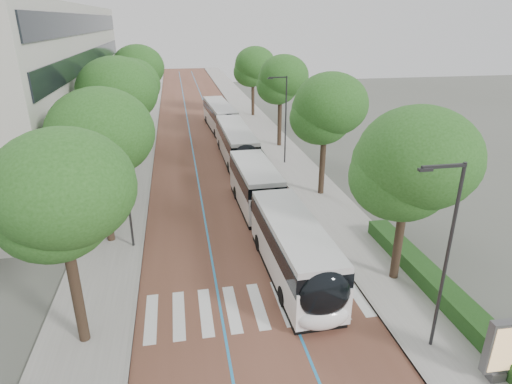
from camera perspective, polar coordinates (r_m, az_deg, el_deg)
ground at (r=20.39m, az=0.24°, el=-16.67°), size 160.00×160.00×0.00m
road at (r=57.15m, az=-7.40°, el=8.95°), size 11.00×140.00×0.02m
sidewalk_left at (r=57.23m, az=-14.99°, el=8.47°), size 4.00×140.00×0.12m
sidewalk_right at (r=58.01m, az=0.11°, el=9.38°), size 4.00×140.00×0.12m
kerb_left at (r=57.11m, az=-13.07°, el=8.62°), size 0.20×140.00×0.14m
kerb_right at (r=57.70m, az=-1.77°, el=9.30°), size 0.20×140.00×0.14m
zebra_crossing at (r=21.18m, az=0.27°, el=-14.89°), size 10.55×3.60×0.01m
lane_line_left at (r=57.08m, az=-9.02°, el=8.87°), size 0.12×126.00×0.01m
lane_line_right at (r=57.25m, az=-5.78°, el=9.06°), size 0.12×126.00×0.01m
hedge at (r=23.24m, az=23.38°, el=-11.77°), size 1.20×14.00×0.80m
streetlight_near at (r=17.75m, az=23.90°, el=-6.57°), size 1.82×0.20×8.00m
streetlight_far at (r=39.64m, az=3.75°, el=10.43°), size 1.82×0.20×8.00m
lamp_post_left at (r=25.34m, az=-16.94°, el=1.13°), size 0.14×0.14×8.00m
trees_left at (r=41.50m, az=-17.10°, el=12.52°), size 6.27×60.18×9.76m
trees_right at (r=38.77m, az=5.73°, el=12.54°), size 5.78×47.66×8.96m
lead_bus at (r=25.78m, az=2.52°, el=-3.55°), size 3.00×18.46×3.20m
bus_queued_0 at (r=41.16m, az=-2.61°, el=6.31°), size 2.63×12.42×3.20m
bus_queued_1 at (r=53.26m, az=-4.76°, el=9.89°), size 3.21×12.52×3.20m
ad_panel at (r=19.00m, az=29.95°, el=-17.73°), size 1.28×0.51×2.64m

